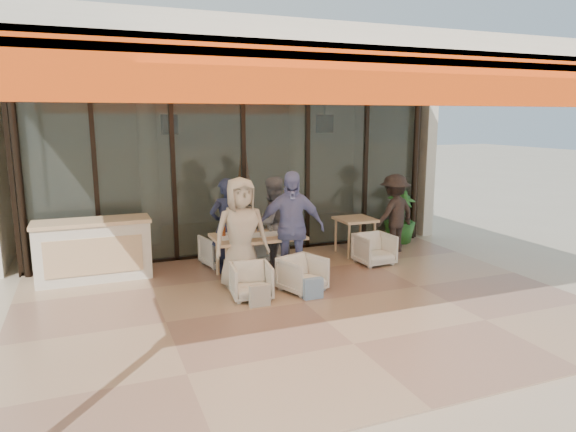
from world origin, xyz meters
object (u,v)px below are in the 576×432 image
object	(u,v)px
dining_table	(257,238)
diner_periwinkle	(291,228)
chair_far_left	(220,249)
diner_cream	(241,234)
chair_far_right	(263,245)
diner_grey	(272,223)
host_counter	(94,250)
chair_near_right	(303,273)
side_table	(355,223)
standing_woman	(394,214)
side_chair	(374,248)
chair_near_left	(251,280)
potted_palm	(400,216)
diner_navy	(226,226)

from	to	relation	value
dining_table	diner_periwinkle	distance (m)	0.67
chair_far_left	diner_cream	size ratio (longest dim) A/B	0.36
chair_far_right	diner_periwinkle	size ratio (longest dim) A/B	0.34
diner_grey	diner_periwinkle	world-z (taller)	diner_periwinkle
host_counter	chair_near_right	size ratio (longest dim) A/B	2.97
diner_grey	side_table	size ratio (longest dim) A/B	2.24
standing_woman	diner_periwinkle	bearing A→B (deg)	5.60
host_counter	side_chair	size ratio (longest dim) A/B	2.87
side_chair	side_table	bearing A→B (deg)	86.87
side_table	side_chair	distance (m)	0.81
host_counter	chair_near_left	world-z (taller)	host_counter
dining_table	chair_near_left	distance (m)	1.11
potted_palm	side_chair	bearing A→B (deg)	-137.71
diner_cream	potted_palm	bearing A→B (deg)	21.24
side_table	potted_palm	size ratio (longest dim) A/B	0.62
host_counter	potted_palm	bearing A→B (deg)	3.18
diner_periwinkle	diner_cream	bearing A→B (deg)	-162.64
chair_far_left	chair_near_left	size ratio (longest dim) A/B	1.06
host_counter	diner_grey	size ratio (longest dim) A/B	1.11
chair_far_right	diner_grey	distance (m)	0.72
standing_woman	potted_palm	distance (m)	0.85
chair_near_right	diner_periwinkle	world-z (taller)	diner_periwinkle
side_table	diner_periwinkle	bearing A→B (deg)	-147.87
host_counter	chair_near_right	xyz separation A→B (m)	(3.01, -1.79, -0.22)
chair_near_left	standing_woman	distance (m)	3.82
chair_far_left	diner_grey	bearing A→B (deg)	137.43
chair_far_left	host_counter	bearing A→B (deg)	-8.89
host_counter	diner_cream	bearing A→B (deg)	-30.74
chair_far_left	diner_periwinkle	bearing A→B (deg)	109.15
dining_table	standing_woman	world-z (taller)	standing_woman
chair_far_left	chair_near_left	bearing A→B (deg)	78.19
diner_periwinkle	side_table	distance (m)	2.18
host_counter	chair_far_right	size ratio (longest dim) A/B	2.91
host_counter	standing_woman	size ratio (longest dim) A/B	1.16
diner_cream	standing_woman	distance (m)	3.62
diner_grey	side_table	bearing A→B (deg)	174.44
chair_far_right	diner_cream	distance (m)	1.73
dining_table	diner_cream	xyz separation A→B (m)	(-0.41, -0.46, 0.21)
diner_cream	standing_woman	bearing A→B (deg)	15.40
side_chair	diner_grey	bearing A→B (deg)	161.58
diner_grey	diner_cream	world-z (taller)	diner_cream
chair_near_right	diner_navy	xyz separation A→B (m)	(-0.84, 1.40, 0.53)
host_counter	standing_woman	xyz separation A→B (m)	(5.64, -0.28, 0.27)
diner_grey	diner_cream	bearing A→B (deg)	33.65
side_table	potted_palm	world-z (taller)	potted_palm
host_counter	side_chair	xyz separation A→B (m)	(4.84, -0.89, -0.21)
chair_near_left	diner_cream	size ratio (longest dim) A/B	0.34
potted_palm	diner_navy	bearing A→B (deg)	-169.68
diner_cream	side_chair	size ratio (longest dim) A/B	2.79
chair_far_left	chair_near_left	distance (m)	1.90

